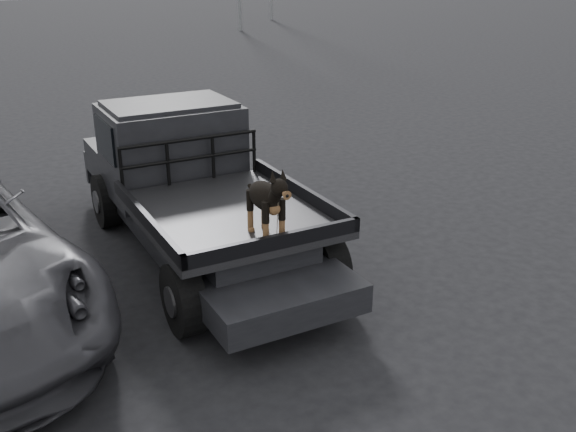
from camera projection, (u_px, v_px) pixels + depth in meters
ground at (321, 295)px, 7.29m from camera, size 120.00×120.00×0.00m
flatbed_ute at (200, 220)px, 8.17m from camera, size 2.00×5.40×0.92m
ute_cab at (171, 134)px, 8.60m from camera, size 1.72×1.30×0.88m
headache_rack at (191, 161)px, 8.05m from camera, size 1.80×0.08×0.55m
dog at (266, 202)px, 6.42m from camera, size 0.32×0.60×0.74m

